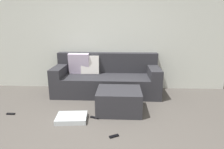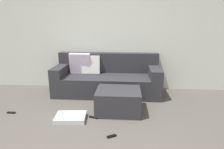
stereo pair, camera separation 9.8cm
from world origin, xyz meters
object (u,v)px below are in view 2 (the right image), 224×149
Objects in this scene: storage_bin at (71,117)px; remote_near_ottoman at (112,136)px; remote_by_storage_bin at (94,117)px; remote_under_side_table at (11,113)px; ottoman at (118,101)px; couch_sectional at (106,79)px.

storage_bin is 0.87m from remote_near_ottoman.
remote_near_ottoman is at bearing -31.98° from storage_bin.
remote_by_storage_bin is 1.12× the size of remote_under_side_table.
remote_by_storage_bin is 1.53m from remote_under_side_table.
ottoman is 1.97m from remote_under_side_table.
storage_bin is (-0.79, -0.38, -0.17)m from ottoman.
remote_by_storage_bin is at bearing -0.87° from remote_under_side_table.
remote_by_storage_bin is at bearing -94.21° from couch_sectional.
remote_near_ottoman is at bearing -16.31° from remote_under_side_table.
couch_sectional is 1.32m from remote_by_storage_bin.
storage_bin is at bearing -5.95° from remote_under_side_table.
couch_sectional is 2.05m from remote_under_side_table.
couch_sectional is 4.70× the size of storage_bin.
remote_under_side_table is at bearing 172.34° from storage_bin.
remote_under_side_table is at bearing -163.90° from remote_by_storage_bin.
ottoman is 5.60× the size of remote_near_ottoman.
remote_near_ottoman is (0.26, -1.82, -0.33)m from couch_sectional.
remote_near_ottoman and remote_under_side_table have the same top height.
couch_sectional reaches higher than storage_bin.
couch_sectional is 1.87m from remote_near_ottoman.
remote_under_side_table is at bearing 133.28° from remote_near_ottoman.
ottoman is at bearing 54.37° from remote_by_storage_bin.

